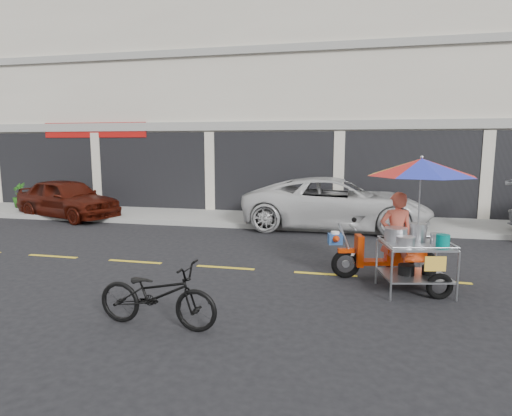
% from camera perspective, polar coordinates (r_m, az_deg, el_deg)
% --- Properties ---
extents(ground, '(90.00, 90.00, 0.00)m').
position_cam_1_polar(ground, '(8.40, 9.22, -8.71)').
color(ground, black).
extents(sidewalk, '(45.00, 3.00, 0.15)m').
position_cam_1_polar(sidewalk, '(13.74, 10.66, -1.71)').
color(sidewalk, gray).
rests_on(sidewalk, ground).
extents(shophouse_block, '(36.00, 8.11, 10.40)m').
position_cam_1_polar(shophouse_block, '(18.84, 20.45, 13.34)').
color(shophouse_block, beige).
rests_on(shophouse_block, ground).
extents(centerline, '(42.00, 0.10, 0.01)m').
position_cam_1_polar(centerline, '(8.40, 9.23, -8.68)').
color(centerline, gold).
rests_on(centerline, ground).
extents(maroon_sedan, '(4.23, 2.74, 1.34)m').
position_cam_1_polar(maroon_sedan, '(15.70, -23.84, 1.17)').
color(maroon_sedan, '#3A0E06').
rests_on(maroon_sedan, ground).
extents(white_pickup, '(5.44, 2.54, 1.51)m').
position_cam_1_polar(white_pickup, '(12.84, 10.59, 0.66)').
color(white_pickup, beige).
rests_on(white_pickup, ground).
extents(plant_short, '(0.63, 0.63, 0.91)m').
position_cam_1_polar(plant_short, '(18.14, -28.99, 1.51)').
color(plant_short, '#1C4C12').
rests_on(plant_short, sidewalk).
extents(near_bicycle, '(1.76, 0.69, 0.91)m').
position_cam_1_polar(near_bicycle, '(6.05, -13.05, -11.16)').
color(near_bicycle, black).
rests_on(near_bicycle, ground).
extents(food_vendor_rig, '(2.56, 2.09, 2.30)m').
position_cam_1_polar(food_vendor_rig, '(7.78, 19.80, 0.39)').
color(food_vendor_rig, black).
rests_on(food_vendor_rig, ground).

